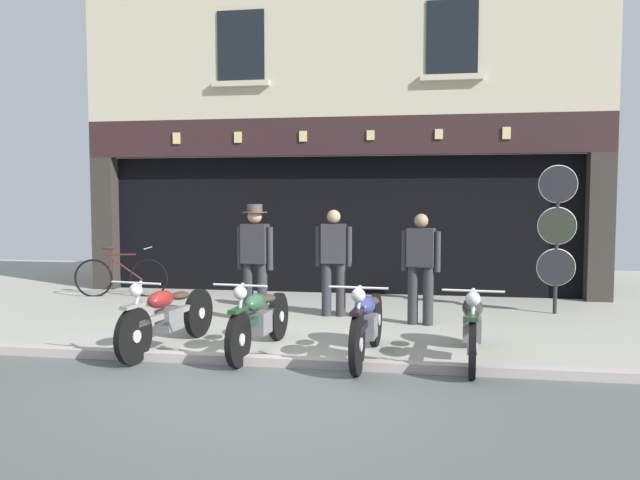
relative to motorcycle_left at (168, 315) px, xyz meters
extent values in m
cube|color=#9A9B8C|center=(1.41, 4.44, -0.46)|extent=(21.76, 10.00, 0.08)
cube|color=#A99E98|center=(1.41, -0.48, -0.41)|extent=(21.76, 0.16, 0.18)
cube|color=black|center=(1.41, 6.74, 0.88)|extent=(8.98, 4.00, 2.60)
cube|color=#332D28|center=(-3.25, 4.62, 0.88)|extent=(0.44, 0.36, 2.60)
cube|color=#332D28|center=(6.07, 4.62, 0.88)|extent=(0.44, 0.36, 2.60)
cube|color=black|center=(1.41, 4.99, 1.01)|extent=(8.59, 0.03, 2.18)
cube|color=#2F1C1D|center=(1.41, 4.56, 2.53)|extent=(9.76, 0.24, 0.70)
cube|color=#DBC684|center=(-1.66, 4.42, 2.53)|extent=(0.14, 0.03, 0.21)
cube|color=#DBC684|center=(-0.44, 4.42, 2.53)|extent=(0.14, 0.03, 0.20)
cube|color=#DBC684|center=(0.80, 4.42, 2.53)|extent=(0.14, 0.03, 0.19)
cube|color=#DBC684|center=(2.05, 4.42, 2.53)|extent=(0.14, 0.03, 0.17)
cube|color=#DBC684|center=(3.27, 4.42, 2.53)|extent=(0.14, 0.03, 0.18)
cube|color=#DBC684|center=(4.43, 4.42, 2.53)|extent=(0.14, 0.03, 0.21)
cube|color=#C2B698|center=(1.41, 4.64, 4.22)|extent=(9.76, 0.40, 2.67)
cube|color=black|center=(-0.37, 4.43, 4.22)|extent=(0.90, 0.02, 1.30)
cube|color=#C2B698|center=(-0.37, 4.39, 3.52)|extent=(1.10, 0.12, 0.10)
cube|color=black|center=(3.48, 4.43, 4.22)|extent=(0.90, 0.02, 1.30)
cube|color=#C2B698|center=(3.48, 4.39, 3.52)|extent=(1.10, 0.12, 0.10)
cylinder|color=black|center=(-0.11, -0.69, -0.11)|extent=(0.16, 0.63, 0.63)
cylinder|color=silver|center=(-0.11, -0.69, -0.11)|extent=(0.12, 0.15, 0.14)
cylinder|color=black|center=(0.11, 0.74, -0.11)|extent=(0.17, 0.64, 0.63)
cylinder|color=silver|center=(0.11, 0.74, -0.11)|extent=(0.13, 0.15, 0.14)
cube|color=gray|center=(0.00, 0.02, 0.01)|extent=(0.27, 1.32, 0.07)
cube|color=slate|center=(0.00, 0.02, -0.06)|extent=(0.25, 0.35, 0.26)
ellipsoid|color=maroon|center=(-0.02, -0.15, 0.21)|extent=(0.29, 0.49, 0.20)
ellipsoid|color=#38281E|center=(0.04, 0.28, 0.19)|extent=(0.24, 0.33, 0.10)
cube|color=gray|center=(-0.11, -0.69, 0.23)|extent=(0.15, 0.37, 0.04)
sphere|color=silver|center=(-0.10, -0.63, 0.39)|extent=(0.15, 0.15, 0.15)
cylinder|color=silver|center=(-0.10, -0.63, 0.47)|extent=(0.62, 0.12, 0.02)
cylinder|color=silver|center=(-0.10, -0.65, 0.18)|extent=(0.08, 0.27, 0.61)
cylinder|color=black|center=(1.06, -0.61, -0.12)|extent=(0.13, 0.61, 0.61)
cylinder|color=silver|center=(1.06, -0.61, -0.12)|extent=(0.11, 0.14, 0.13)
cylinder|color=black|center=(1.18, 0.74, -0.12)|extent=(0.14, 0.61, 0.61)
cylinder|color=silver|center=(1.18, 0.74, -0.12)|extent=(0.12, 0.14, 0.13)
cube|color=#153E1E|center=(1.12, 0.07, 0.00)|extent=(0.18, 1.25, 0.07)
cube|color=slate|center=(1.12, 0.07, -0.07)|extent=(0.23, 0.34, 0.26)
ellipsoid|color=#294E34|center=(1.11, -0.09, 0.20)|extent=(0.26, 0.48, 0.20)
ellipsoid|color=#38281E|center=(1.14, 0.31, 0.18)|extent=(0.23, 0.32, 0.10)
cube|color=#153E1E|center=(1.06, -0.61, 0.21)|extent=(0.13, 0.37, 0.04)
sphere|color=silver|center=(1.06, -0.55, 0.38)|extent=(0.15, 0.15, 0.15)
cylinder|color=silver|center=(1.06, -0.55, 0.46)|extent=(0.62, 0.08, 0.02)
cylinder|color=silver|center=(1.06, -0.57, 0.17)|extent=(0.06, 0.23, 0.62)
cylinder|color=black|center=(2.35, -0.70, -0.10)|extent=(0.11, 0.65, 0.65)
cylinder|color=silver|center=(2.35, -0.70, -0.10)|extent=(0.11, 0.15, 0.14)
cylinder|color=black|center=(2.44, 0.63, -0.10)|extent=(0.12, 0.65, 0.65)
cylinder|color=silver|center=(2.44, 0.63, -0.10)|extent=(0.12, 0.15, 0.14)
cube|color=black|center=(2.40, -0.03, 0.02)|extent=(0.15, 1.23, 0.07)
cube|color=slate|center=(2.40, -0.03, -0.05)|extent=(0.22, 0.33, 0.26)
ellipsoid|color=navy|center=(2.39, -0.19, 0.22)|extent=(0.25, 0.47, 0.20)
ellipsoid|color=#38281E|center=(2.41, 0.21, 0.20)|extent=(0.22, 0.31, 0.10)
cube|color=black|center=(2.35, -0.70, 0.25)|extent=(0.12, 0.37, 0.04)
sphere|color=silver|center=(2.36, -0.64, 0.40)|extent=(0.15, 0.15, 0.15)
cylinder|color=silver|center=(2.36, -0.64, 0.48)|extent=(0.62, 0.07, 0.02)
cylinder|color=silver|center=(2.35, -0.66, 0.19)|extent=(0.05, 0.28, 0.61)
cylinder|color=black|center=(3.51, -0.63, -0.11)|extent=(0.11, 0.62, 0.62)
cylinder|color=silver|center=(3.51, -0.63, -0.11)|extent=(0.11, 0.14, 0.14)
cylinder|color=black|center=(3.61, 0.81, -0.11)|extent=(0.12, 0.62, 0.62)
cylinder|color=silver|center=(3.61, 0.81, -0.11)|extent=(0.12, 0.14, 0.14)
cube|color=#1A3A1D|center=(3.56, 0.09, 0.01)|extent=(0.16, 1.33, 0.07)
cube|color=slate|center=(3.56, 0.09, -0.06)|extent=(0.22, 0.33, 0.26)
ellipsoid|color=#262821|center=(3.55, -0.08, 0.21)|extent=(0.25, 0.47, 0.20)
ellipsoid|color=#38281E|center=(3.58, 0.35, 0.19)|extent=(0.22, 0.31, 0.10)
cube|color=#1A3A1D|center=(3.51, -0.63, 0.21)|extent=(0.13, 0.37, 0.04)
sphere|color=silver|center=(3.52, -0.57, 0.39)|extent=(0.15, 0.15, 0.15)
cylinder|color=silver|center=(3.52, -0.57, 0.47)|extent=(0.62, 0.07, 0.02)
cylinder|color=silver|center=(3.51, -0.59, 0.18)|extent=(0.05, 0.23, 0.62)
cylinder|color=#2D2D33|center=(0.67, 1.88, 0.02)|extent=(0.15, 0.15, 0.88)
cylinder|color=#2D2D33|center=(0.46, 1.91, 0.02)|extent=(0.15, 0.15, 0.88)
cube|color=#2D2D33|center=(0.57, 1.89, 0.73)|extent=(0.40, 0.26, 0.58)
cube|color=white|center=(0.58, 2.01, 0.80)|extent=(0.14, 0.04, 0.32)
cube|color=#47234C|center=(0.58, 2.02, 0.78)|extent=(0.05, 0.02, 0.30)
cylinder|color=#2D2D33|center=(0.80, 1.87, 0.66)|extent=(0.09, 0.09, 0.63)
cylinder|color=#2D2D33|center=(0.33, 1.92, 0.66)|extent=(0.09, 0.09, 0.63)
sphere|color=tan|center=(0.57, 1.89, 1.13)|extent=(0.21, 0.21, 0.21)
cylinder|color=#4C4238|center=(0.57, 1.89, 1.19)|extent=(0.36, 0.36, 0.01)
cylinder|color=#4C4238|center=(0.57, 1.89, 1.25)|extent=(0.22, 0.22, 0.12)
cylinder|color=#2D2D33|center=(1.77, 2.45, 0.00)|extent=(0.15, 0.15, 0.84)
cylinder|color=#2D2D33|center=(1.55, 2.44, 0.00)|extent=(0.15, 0.15, 0.84)
cube|color=#2D2D33|center=(1.66, 2.45, 0.70)|extent=(0.39, 0.24, 0.60)
cube|color=silver|center=(1.65, 2.56, 0.77)|extent=(0.14, 0.03, 0.34)
cube|color=black|center=(1.65, 2.58, 0.76)|extent=(0.05, 0.01, 0.31)
cylinder|color=#2D2D33|center=(1.89, 2.46, 0.66)|extent=(0.09, 0.09, 0.61)
cylinder|color=#2D2D33|center=(1.42, 2.43, 0.66)|extent=(0.09, 0.09, 0.61)
sphere|color=tan|center=(1.66, 2.45, 1.11)|extent=(0.21, 0.21, 0.21)
cylinder|color=#2D2D33|center=(3.09, 1.98, 0.01)|extent=(0.15, 0.15, 0.86)
cylinder|color=#2D2D33|center=(2.87, 2.02, 0.01)|extent=(0.15, 0.15, 0.86)
cube|color=#2D2D33|center=(2.98, 2.00, 0.69)|extent=(0.41, 0.28, 0.55)
cube|color=white|center=(3.00, 2.11, 0.76)|extent=(0.14, 0.04, 0.31)
cube|color=maroon|center=(3.01, 2.13, 0.75)|extent=(0.05, 0.02, 0.28)
cylinder|color=#2D2D33|center=(3.21, 1.96, 0.64)|extent=(0.09, 0.09, 0.57)
cylinder|color=#2D2D33|center=(2.75, 2.04, 0.64)|extent=(0.09, 0.09, 0.57)
sphere|color=#9E7A5B|center=(2.98, 2.00, 1.08)|extent=(0.20, 0.20, 0.20)
cylinder|color=#232328|center=(5.07, 3.20, 0.72)|extent=(0.06, 0.06, 2.29)
cylinder|color=black|center=(5.07, 3.18, 1.61)|extent=(0.57, 0.03, 0.57)
torus|color=silver|center=(5.07, 3.20, 1.61)|extent=(0.59, 0.04, 0.59)
cylinder|color=#23281E|center=(5.07, 3.18, 0.96)|extent=(0.57, 0.03, 0.57)
torus|color=silver|center=(5.07, 3.20, 0.96)|extent=(0.59, 0.04, 0.59)
cylinder|color=black|center=(5.07, 3.18, 0.31)|extent=(0.57, 0.03, 0.57)
torus|color=beige|center=(5.07, 3.20, 0.31)|extent=(0.59, 0.04, 0.59)
cube|color=silver|center=(-0.98, 4.84, 1.28)|extent=(0.83, 0.02, 0.89)
cube|color=#232328|center=(-0.98, 4.82, 1.62)|extent=(0.83, 0.01, 0.20)
torus|color=black|center=(-1.97, 3.76, -0.08)|extent=(0.71, 0.15, 0.71)
torus|color=black|center=(-2.98, 3.60, -0.08)|extent=(0.71, 0.15, 0.71)
cylinder|color=#4C1E19|center=(-2.37, 3.70, 0.10)|extent=(0.59, 0.13, 0.44)
cylinder|color=#4C1E19|center=(-2.47, 3.68, 0.36)|extent=(0.56, 0.12, 0.03)
cylinder|color=#4C1E19|center=(-2.65, 3.65, 0.22)|extent=(0.11, 0.05, 0.52)
ellipsoid|color=#332319|center=(-2.69, 3.65, 0.48)|extent=(0.26, 0.16, 0.06)
cylinder|color=silver|center=(-1.97, 3.76, 0.48)|extent=(0.10, 0.50, 0.02)
camera|label=1|loc=(3.01, -7.02, 1.42)|focal=35.17mm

